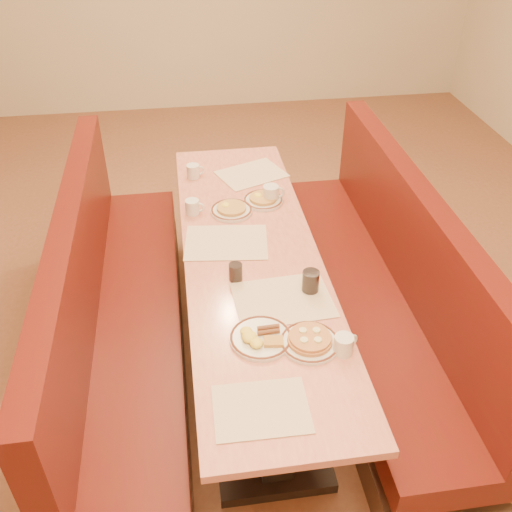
{
  "coord_description": "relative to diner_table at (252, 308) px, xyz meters",
  "views": [
    {
      "loc": [
        -0.33,
        -2.37,
        2.49
      ],
      "look_at": [
        0.0,
        -0.16,
        0.85
      ],
      "focal_mm": 40.0,
      "sensor_mm": 36.0,
      "label": 1
    }
  ],
  "objects": [
    {
      "name": "ground",
      "position": [
        0.0,
        0.0,
        -0.37
      ],
      "size": [
        8.0,
        8.0,
        0.0
      ],
      "primitive_type": "plane",
      "color": "#9E6647",
      "rests_on": "ground"
    },
    {
      "name": "room_envelope",
      "position": [
        0.0,
        0.0,
        1.56
      ],
      "size": [
        6.04,
        8.04,
        2.82
      ],
      "color": "beige",
      "rests_on": "ground"
    },
    {
      "name": "diner_table",
      "position": [
        0.0,
        0.0,
        0.0
      ],
      "size": [
        0.7,
        2.5,
        0.75
      ],
      "color": "black",
      "rests_on": "ground"
    },
    {
      "name": "booth_left",
      "position": [
        -0.73,
        0.0,
        -0.01
      ],
      "size": [
        0.55,
        2.5,
        1.05
      ],
      "color": "#4C3326",
      "rests_on": "ground"
    },
    {
      "name": "booth_right",
      "position": [
        0.73,
        0.0,
        -0.01
      ],
      "size": [
        0.55,
        2.5,
        1.05
      ],
      "color": "#4C3326",
      "rests_on": "ground"
    },
    {
      "name": "placemat_near_left",
      "position": [
        -0.1,
        -1.0,
        0.38
      ],
      "size": [
        0.37,
        0.28,
        0.0
      ],
      "primitive_type": "cube",
      "rotation": [
        0.0,
        0.0,
        -0.02
      ],
      "color": "beige",
      "rests_on": "diner_table"
    },
    {
      "name": "placemat_near_right",
      "position": [
        0.09,
        -0.39,
        0.38
      ],
      "size": [
        0.47,
        0.36,
        0.0
      ],
      "primitive_type": "cube",
      "rotation": [
        0.0,
        0.0,
        0.06
      ],
      "color": "beige",
      "rests_on": "diner_table"
    },
    {
      "name": "placemat_far_left",
      "position": [
        -0.12,
        0.12,
        0.38
      ],
      "size": [
        0.47,
        0.38,
        0.0
      ],
      "primitive_type": "cube",
      "rotation": [
        0.0,
        0.0,
        -0.12
      ],
      "color": "beige",
      "rests_on": "diner_table"
    },
    {
      "name": "placemat_far_right",
      "position": [
        0.12,
        0.86,
        0.38
      ],
      "size": [
        0.48,
        0.43,
        0.0
      ],
      "primitive_type": "cube",
      "rotation": [
        0.0,
        0.0,
        0.39
      ],
      "color": "beige",
      "rests_on": "diner_table"
    },
    {
      "name": "pancake_plate",
      "position": [
        0.15,
        -0.69,
        0.4
      ],
      "size": [
        0.25,
        0.25,
        0.06
      ],
      "rotation": [
        0.0,
        0.0,
        0.22
      ],
      "color": "silver",
      "rests_on": "diner_table"
    },
    {
      "name": "eggs_plate",
      "position": [
        -0.05,
        -0.63,
        0.39
      ],
      "size": [
        0.27,
        0.27,
        0.05
      ],
      "rotation": [
        0.0,
        0.0,
        -0.13
      ],
      "color": "silver",
      "rests_on": "diner_table"
    },
    {
      "name": "extra_plate_mid",
      "position": [
        0.14,
        0.51,
        0.39
      ],
      "size": [
        0.23,
        0.23,
        0.05
      ],
      "rotation": [
        0.0,
        0.0,
        -0.11
      ],
      "color": "silver",
      "rests_on": "diner_table"
    },
    {
      "name": "extra_plate_far",
      "position": [
        -0.06,
        0.43,
        0.39
      ],
      "size": [
        0.24,
        0.24,
        0.05
      ],
      "rotation": [
        0.0,
        0.0,
        -0.43
      ],
      "color": "silver",
      "rests_on": "diner_table"
    },
    {
      "name": "coffee_mug_a",
      "position": [
        0.28,
        -0.75,
        0.42
      ],
      "size": [
        0.11,
        0.08,
        0.09
      ],
      "rotation": [
        0.0,
        0.0,
        0.43
      ],
      "color": "silver",
      "rests_on": "diner_table"
    },
    {
      "name": "coffee_mug_b",
      "position": [
        -0.28,
        0.44,
        0.42
      ],
      "size": [
        0.11,
        0.08,
        0.09
      ],
      "rotation": [
        0.0,
        0.0,
        -0.28
      ],
      "color": "silver",
      "rests_on": "diner_table"
    },
    {
      "name": "coffee_mug_c",
      "position": [
        0.19,
        0.51,
        0.43
      ],
      "size": [
        0.13,
        0.09,
        0.1
      ],
      "rotation": [
        0.0,
        0.0,
        0.1
      ],
      "color": "silver",
      "rests_on": "diner_table"
    },
    {
      "name": "coffee_mug_d",
      "position": [
        -0.25,
        0.88,
        0.42
      ],
      "size": [
        0.11,
        0.08,
        0.09
      ],
      "rotation": [
        0.0,
        0.0,
        0.1
      ],
      "color": "silver",
      "rests_on": "diner_table"
    },
    {
      "name": "soda_tumbler_near",
      "position": [
        -0.11,
        -0.2,
        0.42
      ],
      "size": [
        0.07,
        0.07,
        0.09
      ],
      "color": "black",
      "rests_on": "diner_table"
    },
    {
      "name": "soda_tumbler_mid",
      "position": [
        0.23,
        -0.34,
        0.43
      ],
      "size": [
        0.08,
        0.08,
        0.11
      ],
      "color": "black",
      "rests_on": "diner_table"
    }
  ]
}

